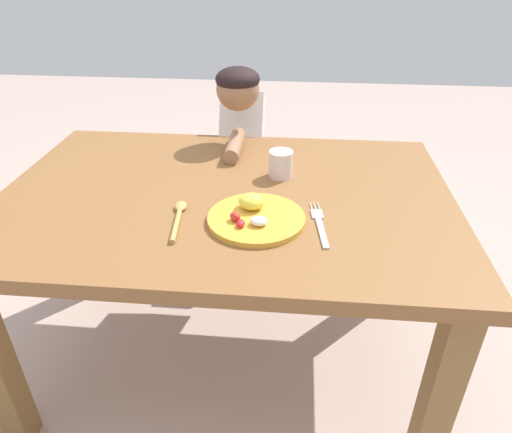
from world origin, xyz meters
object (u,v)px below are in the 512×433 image
at_px(plate, 255,216).
at_px(person, 243,168).
at_px(drinking_cup, 281,164).
at_px(spoon, 178,216).
at_px(fork, 320,224).

xyz_separation_m(plate, person, (-0.12, 0.68, -0.17)).
bearing_deg(person, drinking_cup, 113.83).
relative_size(plate, spoon, 1.28).
bearing_deg(spoon, plate, -93.50).
xyz_separation_m(fork, person, (-0.29, 0.69, -0.16)).
relative_size(plate, fork, 1.15).
height_order(plate, spoon, plate).
height_order(fork, drinking_cup, drinking_cup).
bearing_deg(fork, plate, 80.23).
bearing_deg(person, fork, 113.20).
relative_size(fork, spoon, 1.11).
bearing_deg(fork, person, 16.42).
bearing_deg(spoon, drinking_cup, -48.82).
relative_size(plate, person, 0.27).
height_order(drinking_cup, person, person).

